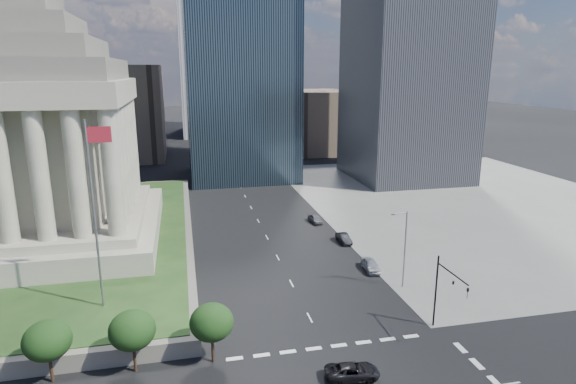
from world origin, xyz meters
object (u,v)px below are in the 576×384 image
object	(u,v)px
traffic_signal_ne	(446,288)
street_lamp_north	(404,245)
flagpole	(95,206)
war_memorial	(25,108)
parked_sedan_mid	(344,238)
parked_sedan_near	(371,265)
parked_sedan_far	(315,219)
pickup_truck	(352,371)

from	to	relation	value
traffic_signal_ne	street_lamp_north	distance (m)	11.34
flagpole	traffic_signal_ne	world-z (taller)	flagpole
war_memorial	parked_sedan_mid	distance (m)	50.35
flagpole	parked_sedan_near	size ratio (longest dim) A/B	4.38
war_memorial	parked_sedan_mid	xyz separation A→B (m)	(45.50, -6.03, -20.70)
traffic_signal_ne	parked_sedan_mid	size ratio (longest dim) A/B	1.90
parked_sedan_mid	parked_sedan_far	size ratio (longest dim) A/B	1.00
parked_sedan_mid	flagpole	bearing A→B (deg)	-152.59
traffic_signal_ne	war_memorial	bearing A→B (deg)	143.58
war_memorial	flagpole	xyz separation A→B (m)	(12.17, -24.00, -8.29)
traffic_signal_ne	pickup_truck	bearing A→B (deg)	-156.99
parked_sedan_near	parked_sedan_far	bearing A→B (deg)	99.69
street_lamp_north	parked_sedan_far	bearing A→B (deg)	97.06
street_lamp_north	parked_sedan_mid	world-z (taller)	street_lamp_north
war_memorial	parked_sedan_mid	size ratio (longest dim) A/B	9.24
flagpole	pickup_truck	xyz separation A→B (m)	(22.73, -15.23, -12.44)
war_memorial	pickup_truck	bearing A→B (deg)	-48.34
pickup_truck	traffic_signal_ne	bearing A→B (deg)	-61.14
pickup_truck	war_memorial	bearing A→B (deg)	47.51
flagpole	parked_sedan_near	bearing A→B (deg)	11.41
parked_sedan_near	pickup_truck	bearing A→B (deg)	-110.26
traffic_signal_ne	pickup_truck	world-z (taller)	traffic_signal_ne
street_lamp_north	war_memorial	bearing A→B (deg)	154.08
street_lamp_north	parked_sedan_mid	distance (m)	17.78
flagpole	street_lamp_north	xyz separation A→B (m)	(35.16, 1.00, -7.45)
street_lamp_north	parked_sedan_near	xyz separation A→B (m)	(-1.83, 5.73, -4.88)
traffic_signal_ne	parked_sedan_far	distance (m)	39.48
street_lamp_north	parked_sedan_far	size ratio (longest dim) A/B	2.37
parked_sedan_near	parked_sedan_far	size ratio (longest dim) A/B	1.08
war_memorial	traffic_signal_ne	xyz separation A→B (m)	(46.50, -34.30, -16.15)
war_memorial	parked_sedan_near	bearing A→B (deg)	-20.79
pickup_truck	parked_sedan_mid	world-z (taller)	parked_sedan_mid
street_lamp_north	parked_sedan_near	world-z (taller)	street_lamp_north
pickup_truck	parked_sedan_far	xyz separation A→B (m)	(8.98, 44.05, 0.04)
pickup_truck	parked_sedan_near	size ratio (longest dim) A/B	1.07
traffic_signal_ne	parked_sedan_near	xyz separation A→B (m)	(-1.00, 17.03, -4.47)
war_memorial	traffic_signal_ne	size ratio (longest dim) A/B	4.88
traffic_signal_ne	street_lamp_north	bearing A→B (deg)	85.81
war_memorial	pickup_truck	world-z (taller)	war_memorial
war_memorial	parked_sedan_mid	bearing A→B (deg)	-7.55
pickup_truck	parked_sedan_near	distance (m)	24.38
war_memorial	pickup_truck	size ratio (longest dim) A/B	8.00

